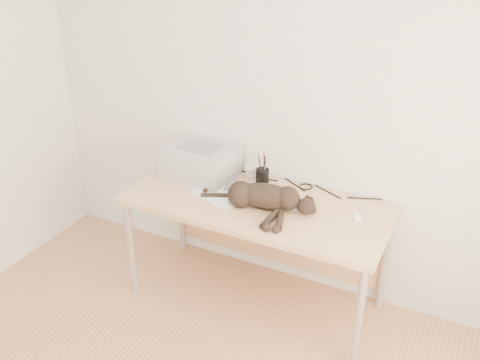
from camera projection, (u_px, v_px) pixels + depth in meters
The scene contains 11 objects.
wall_back at pixel (283, 96), 3.25m from camera, with size 3.50×3.50×0.00m, color white.
desk at pixel (262, 214), 3.35m from camera, with size 1.60×0.70×0.74m.
printer at pixel (201, 161), 3.51m from camera, with size 0.45×0.39×0.21m.
papers at pixel (219, 194), 3.31m from camera, with size 0.40×0.34×0.01m.
cat at pixel (262, 197), 3.12m from camera, with size 0.72×0.34×0.16m.
mug at pixel (251, 172), 3.48m from camera, with size 0.09×0.09×0.09m, color white.
pen_cup at pixel (262, 177), 3.38m from camera, with size 0.08×0.08×0.22m.
remote_grey at pixel (231, 183), 3.41m from camera, with size 0.05×0.19×0.02m, color gray.
remote_black at pixel (269, 200), 3.22m from camera, with size 0.05×0.19×0.02m, color black.
mouse at pixel (357, 215), 3.04m from camera, with size 0.06×0.10×0.03m, color white.
cable_tangle at pixel (277, 180), 3.46m from camera, with size 1.36×0.09×0.01m, color black, non-canonical shape.
Camera 1 is at (1.18, -1.17, 2.31)m, focal length 40.00 mm.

